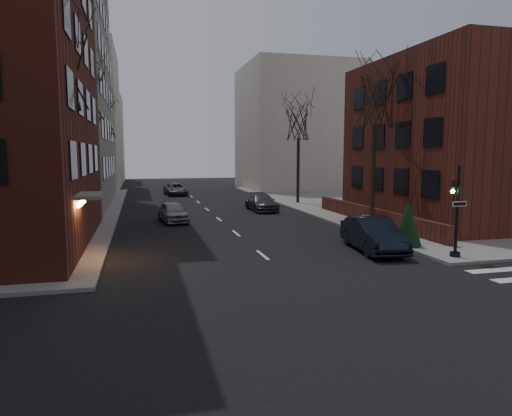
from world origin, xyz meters
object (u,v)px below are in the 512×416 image
Objects in this scene: tree_left_b at (86,92)px; car_lane_far at (176,189)px; car_lane_silver at (173,212)px; sandwich_board at (367,224)px; tree_left_c at (103,119)px; tree_right_b at (299,121)px; traffic_signal at (456,217)px; tree_right_a at (375,99)px; car_lane_gray at (261,202)px; tree_left_a at (56,66)px; streetlamp_far at (112,158)px; parked_sedan at (373,234)px; evergreen_shrub at (408,223)px; streetlamp_near at (93,161)px.

car_lane_far is (7.29, 17.93, -8.24)m from tree_left_b.
car_lane_silver is 13.10m from sandwich_board.
tree_left_c reaches higher than tree_right_b.
traffic_signal is 0.41× the size of tree_right_a.
tree_left_a is at bearing -133.46° from car_lane_gray.
streetlamp_far is 1.27× the size of parked_sedan.
tree_left_a is at bearing 169.73° from sandwich_board.
car_lane_silver is (5.51, 9.46, -7.77)m from tree_left_a.
tree_left_b reaches higher than tree_right_b.
parked_sedan is (13.56, -30.46, -3.43)m from streetlamp_far.
tree_left_a is at bearing 163.35° from traffic_signal.
tree_right_b is at bearing 87.85° from traffic_signal.
tree_left_c is 18.91m from car_lane_silver.
evergreen_shrub is at bearing 103.45° from traffic_signal.
evergreen_shrub reaches higher than parked_sedan.
streetlamp_near reaches higher than car_lane_far.
tree_right_a is 1.97× the size of parked_sedan.
car_lane_silver is 1.79× the size of evergreen_shrub.
car_lane_gray is 2.10× the size of evergreen_shrub.
evergreen_shrub is at bearing -60.40° from tree_left_c.
streetlamp_near reaches higher than parked_sedan.
car_lane_gray is (12.44, 6.04, -3.54)m from streetlamp_near.
tree_right_b is 17.75m from sandwich_board.
streetlamp_near is 6.23m from car_lane_silver.
tree_right_a is 2.00× the size of car_lane_far.
traffic_signal is 36.21m from car_lane_far.
parked_sedan is at bearing 135.38° from traffic_signal.
parked_sedan is (13.56, -10.46, -3.43)m from streetlamp_near.
car_lane_gray is 16.90m from car_lane_far.
tree_right_a is (17.60, -8.00, -0.88)m from tree_left_b.
evergreen_shrub is (-0.64, 2.66, -0.61)m from traffic_signal.
car_lane_silver is at bearing 59.77° from tree_left_a.
tree_left_b reaches higher than tree_left_c.
streetlamp_near is 1.29× the size of car_lane_far.
car_lane_far is (-9.45, 34.93, -1.23)m from traffic_signal.
traffic_signal is 0.44× the size of tree_right_b.
streetlamp_near is 1.00× the size of streetlamp_far.
tree_left_b reaches higher than streetlamp_near.
car_lane_gray is (-1.12, 16.50, -0.11)m from parked_sedan.
tree_right_b is 16.32m from car_lane_silver.
tree_right_a reaches higher than car_lane_silver.
streetlamp_near is (0.60, -4.00, -4.68)m from tree_left_b.
streetlamp_near is 17.47m from parked_sedan.
tree_left_c is (0.00, 14.00, -0.88)m from tree_left_b.
tree_left_c is 33.28m from evergreen_shrub.
streetlamp_far is at bearing 125.31° from tree_right_a.
traffic_signal reaches higher than car_lane_gray.
traffic_signal is at bearing -79.58° from car_lane_gray.
streetlamp_near is (-17.00, -10.00, -3.35)m from tree_right_b.
traffic_signal is 0.81× the size of parked_sedan.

